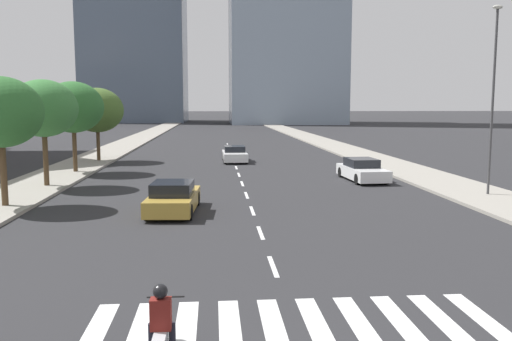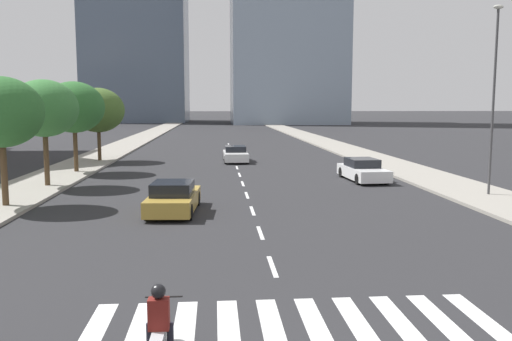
{
  "view_description": "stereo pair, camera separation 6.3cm",
  "coord_description": "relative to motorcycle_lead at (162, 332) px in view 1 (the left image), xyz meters",
  "views": [
    {
      "loc": [
        -1.65,
        -6.0,
        4.53
      ],
      "look_at": [
        0.0,
        14.52,
        2.0
      ],
      "focal_mm": 37.32,
      "sensor_mm": 36.0,
      "label": 1
    },
    {
      "loc": [
        -1.59,
        -6.0,
        4.53
      ],
      "look_at": [
        0.0,
        14.52,
        2.0
      ],
      "focal_mm": 37.32,
      "sensor_mm": 36.0,
      "label": 2
    }
  ],
  "objects": [
    {
      "name": "street_tree_second",
      "position": [
        -8.24,
        20.83,
        3.77
      ],
      "size": [
        3.66,
        3.66,
        5.77
      ],
      "color": "#4C3823",
      "rests_on": "sidewalk_west"
    },
    {
      "name": "sedan_white_2",
      "position": [
        9.91,
        22.32,
        0.03
      ],
      "size": [
        2.14,
        4.87,
        1.32
      ],
      "rotation": [
        0.0,
        0.0,
        -1.51
      ],
      "color": "silver",
      "rests_on": "ground"
    },
    {
      "name": "sedan_white_0",
      "position": [
        2.63,
        33.66,
        0.0
      ],
      "size": [
        1.95,
        4.6,
        1.26
      ],
      "rotation": [
        0.0,
        0.0,
        -1.55
      ],
      "color": "silver",
      "rests_on": "ground"
    },
    {
      "name": "sedan_gold_1",
      "position": [
        -0.78,
        13.44,
        0.03
      ],
      "size": [
        2.16,
        4.66,
        1.34
      ],
      "rotation": [
        0.0,
        0.0,
        1.5
      ],
      "color": "#B28E38",
      "rests_on": "ground"
    },
    {
      "name": "street_tree_nearest",
      "position": [
        -8.24,
        14.9,
        3.64
      ],
      "size": [
        3.63,
        3.63,
        5.63
      ],
      "color": "#4C3823",
      "rests_on": "sidewalk_west"
    },
    {
      "name": "street_tree_fourth",
      "position": [
        -8.24,
        34.32,
        3.55
      ],
      "size": [
        4.15,
        4.15,
        5.76
      ],
      "color": "#4C3823",
      "rests_on": "sidewalk_west"
    },
    {
      "name": "motorcycle_lead",
      "position": [
        0.0,
        0.0,
        0.0
      ],
      "size": [
        0.7,
        2.07,
        1.49
      ],
      "rotation": [
        0.0,
        0.0,
        1.55
      ],
      "color": "black",
      "rests_on": "ground"
    },
    {
      "name": "sidewalk_east",
      "position": [
        14.21,
        27.02,
        -0.51
      ],
      "size": [
        4.0,
        260.0,
        0.15
      ],
      "primitive_type": "cube",
      "color": "gray",
      "rests_on": "ground"
    },
    {
      "name": "sidewalk_west",
      "position": [
        -9.04,
        27.02,
        -0.51
      ],
      "size": [
        4.0,
        260.0,
        0.15
      ],
      "primitive_type": "cube",
      "color": "gray",
      "rests_on": "ground"
    },
    {
      "name": "street_tree_third",
      "position": [
        -8.24,
        27.03,
        3.81
      ],
      "size": [
        3.96,
        3.96,
        5.94
      ],
      "color": "#4C3823",
      "rests_on": "sidewalk_west"
    },
    {
      "name": "lane_divider_center",
      "position": [
        2.58,
        29.54,
        -0.58
      ],
      "size": [
        0.14,
        50.0,
        0.01
      ],
      "color": "silver",
      "rests_on": "ground"
    },
    {
      "name": "crosswalk_near",
      "position": [
        2.58,
        1.54,
        -0.58
      ],
      "size": [
        8.55,
        2.83,
        0.01
      ],
      "color": "silver",
      "rests_on": "ground"
    },
    {
      "name": "street_lamp_east",
      "position": [
        14.51,
        16.07,
        4.75
      ],
      "size": [
        0.5,
        0.24,
        9.13
      ],
      "color": "#3F3F42",
      "rests_on": "sidewalk_east"
    }
  ]
}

